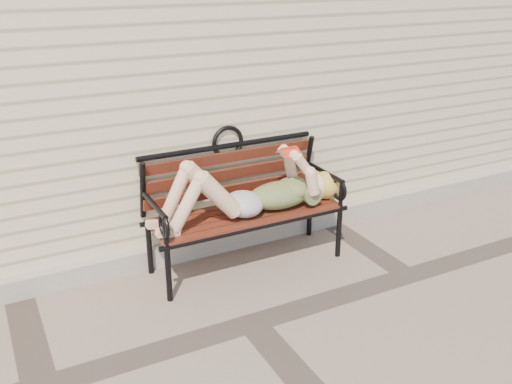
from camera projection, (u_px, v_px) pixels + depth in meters
ground at (252, 323)px, 3.53m from camera, size 80.00×80.00×0.00m
house_wall at (109, 27)px, 5.44m from camera, size 8.00×4.00×3.00m
foundation_strip at (194, 247)px, 4.30m from camera, size 8.00×0.10×0.15m
garden_bench at (241, 191)px, 4.09m from camera, size 1.52×0.60×0.98m
reading_woman at (250, 192)px, 3.98m from camera, size 1.43×0.33×0.45m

